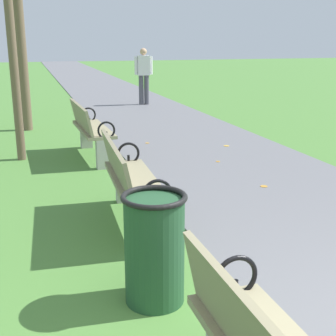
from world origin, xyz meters
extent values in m
cube|color=slate|center=(1.49, 18.00, 0.01)|extent=(2.97, 44.00, 0.02)
cube|color=#A8A59E|center=(-0.46, 0.61, 0.23)|extent=(0.20, 0.12, 0.45)
torus|color=black|center=(-0.40, 0.63, 0.59)|extent=(0.27, 0.03, 0.27)
cylinder|color=black|center=(-0.40, 0.63, 0.51)|extent=(0.03, 0.03, 0.12)
cube|color=gray|center=(-0.45, 2.94, 0.47)|extent=(0.52, 1.62, 0.05)
cube|color=gray|center=(-0.64, 2.95, 0.70)|extent=(0.20, 1.60, 0.40)
cube|color=#A8A59E|center=(-0.49, 2.20, 0.23)|extent=(0.21, 0.13, 0.45)
cube|color=#A8A59E|center=(-0.41, 3.68, 0.23)|extent=(0.21, 0.13, 0.45)
torus|color=black|center=(-0.43, 2.18, 0.59)|extent=(0.27, 0.04, 0.27)
cylinder|color=black|center=(-0.43, 2.18, 0.51)|extent=(0.03, 0.03, 0.12)
torus|color=black|center=(-0.35, 3.69, 0.59)|extent=(0.27, 0.04, 0.27)
cylinder|color=black|center=(-0.35, 3.69, 0.51)|extent=(0.03, 0.03, 0.12)
cube|color=gray|center=(-0.45, 5.95, 0.47)|extent=(0.50, 1.62, 0.05)
cube|color=gray|center=(-0.64, 5.94, 0.70)|extent=(0.19, 1.60, 0.40)
cube|color=#A8A59E|center=(-0.42, 5.21, 0.23)|extent=(0.20, 0.13, 0.45)
cube|color=#A8A59E|center=(-0.48, 6.69, 0.23)|extent=(0.20, 0.13, 0.45)
torus|color=black|center=(-0.36, 5.19, 0.59)|extent=(0.27, 0.04, 0.27)
cylinder|color=black|center=(-0.36, 5.19, 0.51)|extent=(0.03, 0.03, 0.12)
torus|color=black|center=(-0.42, 6.71, 0.59)|extent=(0.27, 0.04, 0.27)
cylinder|color=black|center=(-0.42, 6.71, 0.51)|extent=(0.03, 0.03, 0.12)
cylinder|color=brown|center=(-1.60, 6.16, 1.99)|extent=(0.13, 0.13, 3.97)
cylinder|color=brown|center=(-1.47, 8.76, 1.78)|extent=(0.20, 0.20, 3.55)
cylinder|color=#4C4C56|center=(1.96, 11.78, 0.45)|extent=(0.14, 0.14, 0.85)
cylinder|color=#4C4C56|center=(1.80, 11.79, 0.45)|extent=(0.14, 0.14, 0.85)
cube|color=white|center=(1.88, 11.79, 1.15)|extent=(0.36, 0.25, 0.56)
sphere|color=tan|center=(1.88, 11.79, 1.54)|extent=(0.20, 0.20, 0.20)
cylinder|color=white|center=(2.10, 11.77, 1.15)|extent=(0.09, 0.09, 0.52)
cylinder|color=white|center=(1.66, 11.81, 1.15)|extent=(0.09, 0.09, 0.52)
cylinder|color=#234C2D|center=(-0.65, 1.47, 0.40)|extent=(0.44, 0.44, 0.80)
torus|color=black|center=(-0.65, 1.47, 0.82)|extent=(0.48, 0.48, 0.04)
cylinder|color=gold|center=(-0.37, 8.32, 0.00)|extent=(0.09, 0.09, 0.00)
cylinder|color=#BC842D|center=(1.45, 3.65, 0.02)|extent=(0.12, 0.12, 0.00)
cylinder|color=#BC842D|center=(1.37, 5.01, 0.02)|extent=(0.08, 0.08, 0.00)
cylinder|color=gold|center=(1.96, 5.99, 0.02)|extent=(0.15, 0.15, 0.00)
cylinder|color=#BC842D|center=(0.64, 6.64, 0.02)|extent=(0.11, 0.11, 0.00)
camera|label=1|loc=(-1.46, -1.51, 1.90)|focal=49.33mm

